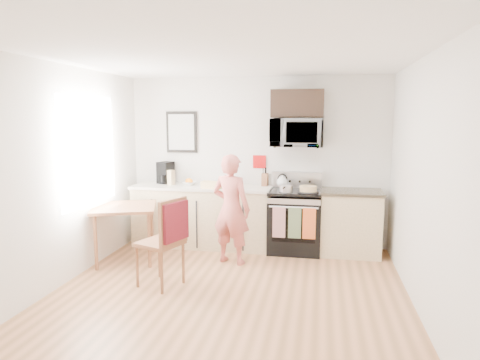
% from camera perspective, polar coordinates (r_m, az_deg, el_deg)
% --- Properties ---
extents(floor, '(4.60, 4.60, 0.00)m').
position_cam_1_polar(floor, '(4.79, -2.20, -16.07)').
color(floor, '#915F38').
rests_on(floor, ground).
extents(back_wall, '(4.00, 0.04, 2.60)m').
position_cam_1_polar(back_wall, '(6.66, 2.20, 2.47)').
color(back_wall, silver).
rests_on(back_wall, floor).
extents(front_wall, '(4.00, 0.04, 2.60)m').
position_cam_1_polar(front_wall, '(2.29, -15.63, -9.19)').
color(front_wall, silver).
rests_on(front_wall, floor).
extents(left_wall, '(0.04, 4.60, 2.60)m').
position_cam_1_polar(left_wall, '(5.24, -24.11, 0.16)').
color(left_wall, silver).
rests_on(left_wall, floor).
extents(right_wall, '(0.04, 4.60, 2.60)m').
position_cam_1_polar(right_wall, '(4.42, 23.87, -1.21)').
color(right_wall, silver).
rests_on(right_wall, floor).
extents(ceiling, '(4.00, 4.60, 0.04)m').
position_cam_1_polar(ceiling, '(4.41, -2.40, 16.44)').
color(ceiling, white).
rests_on(ceiling, back_wall).
extents(window, '(0.06, 1.40, 1.50)m').
position_cam_1_polar(window, '(5.87, -19.51, 3.66)').
color(window, silver).
rests_on(window, left_wall).
extents(cabinet_left, '(2.10, 0.60, 0.90)m').
position_cam_1_polar(cabinet_left, '(6.68, -5.06, -4.94)').
color(cabinet_left, tan).
rests_on(cabinet_left, floor).
extents(countertop_left, '(2.14, 0.64, 0.04)m').
position_cam_1_polar(countertop_left, '(6.59, -5.11, -0.96)').
color(countertop_left, beige).
rests_on(countertop_left, cabinet_left).
extents(cabinet_right, '(0.84, 0.60, 0.90)m').
position_cam_1_polar(cabinet_right, '(6.45, 14.47, -5.66)').
color(cabinet_right, tan).
rests_on(cabinet_right, floor).
extents(countertop_right, '(0.88, 0.64, 0.04)m').
position_cam_1_polar(countertop_right, '(6.35, 14.63, -1.54)').
color(countertop_right, black).
rests_on(countertop_right, cabinet_right).
extents(range, '(0.76, 0.70, 1.16)m').
position_cam_1_polar(range, '(6.42, 7.31, -5.63)').
color(range, black).
rests_on(range, floor).
extents(microwave, '(0.76, 0.51, 0.42)m').
position_cam_1_polar(microwave, '(6.34, 7.59, 6.28)').
color(microwave, '#B4B4B9').
rests_on(microwave, back_wall).
extents(upper_cabinet, '(0.76, 0.35, 0.40)m').
position_cam_1_polar(upper_cabinet, '(6.39, 7.69, 10.06)').
color(upper_cabinet, black).
rests_on(upper_cabinet, back_wall).
extents(wall_art, '(0.50, 0.04, 0.65)m').
position_cam_1_polar(wall_art, '(6.89, -7.79, 6.35)').
color(wall_art, black).
rests_on(wall_art, back_wall).
extents(wall_trivet, '(0.20, 0.02, 0.20)m').
position_cam_1_polar(wall_trivet, '(6.64, 2.61, 2.45)').
color(wall_trivet, red).
rests_on(wall_trivet, back_wall).
extents(person, '(0.63, 0.50, 1.50)m').
position_cam_1_polar(person, '(5.80, -1.19, -3.89)').
color(person, '#C54036').
rests_on(person, floor).
extents(dining_table, '(0.92, 0.92, 0.78)m').
position_cam_1_polar(dining_table, '(6.11, -15.12, -4.18)').
color(dining_table, brown).
rests_on(dining_table, floor).
extents(chair, '(0.62, 0.58, 1.06)m').
position_cam_1_polar(chair, '(5.02, -9.40, -6.69)').
color(chair, brown).
rests_on(chair, floor).
extents(knife_block, '(0.10, 0.13, 0.19)m').
position_cam_1_polar(knife_block, '(6.57, 3.35, 0.07)').
color(knife_block, brown).
rests_on(knife_block, countertop_left).
extents(utensil_crock, '(0.13, 0.13, 0.38)m').
position_cam_1_polar(utensil_crock, '(6.56, -1.56, 0.55)').
color(utensil_crock, red).
rests_on(utensil_crock, countertop_left).
extents(fruit_bowl, '(0.26, 0.26, 0.10)m').
position_cam_1_polar(fruit_bowl, '(6.69, -6.77, -0.32)').
color(fruit_bowl, white).
rests_on(fruit_bowl, countertop_left).
extents(milk_carton, '(0.12, 0.12, 0.23)m').
position_cam_1_polar(milk_carton, '(6.73, -9.17, 0.33)').
color(milk_carton, '#D3BB7F').
rests_on(milk_carton, countertop_left).
extents(coffee_maker, '(0.25, 0.31, 0.34)m').
position_cam_1_polar(coffee_maker, '(6.91, -9.92, 0.90)').
color(coffee_maker, black).
rests_on(coffee_maker, countertop_left).
extents(bread_bag, '(0.31, 0.19, 0.11)m').
position_cam_1_polar(bread_bag, '(6.33, -3.86, -0.66)').
color(bread_bag, tan).
rests_on(bread_bag, countertop_left).
extents(cake, '(0.29, 0.29, 0.10)m').
position_cam_1_polar(cake, '(6.12, 9.08, -1.24)').
color(cake, black).
rests_on(cake, range).
extents(kettle, '(0.17, 0.17, 0.21)m').
position_cam_1_polar(kettle, '(6.52, 5.65, -0.23)').
color(kettle, white).
rests_on(kettle, range).
extents(pot, '(0.19, 0.32, 0.09)m').
position_cam_1_polar(pot, '(6.15, 6.17, -1.14)').
color(pot, '#B4B4B9').
rests_on(pot, range).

